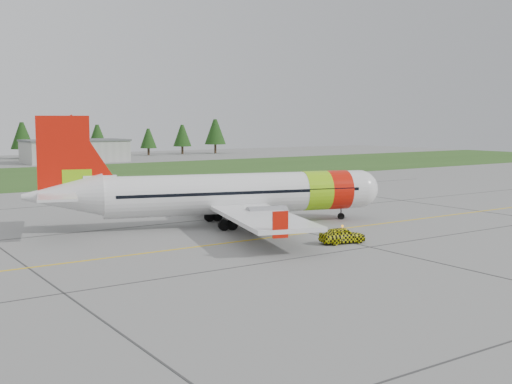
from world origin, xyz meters
TOP-DOWN VIEW (x-y plane):
  - ground at (0.00, 0.00)m, footprint 320.00×320.00m
  - aircraft at (6.47, 15.76)m, footprint 34.43×32.50m
  - follow_me_car at (9.28, 2.54)m, footprint 1.63×1.82m
  - grass_strip at (0.00, 82.00)m, footprint 320.00×50.00m
  - taxi_guideline at (0.00, 8.00)m, footprint 120.00×0.25m
  - hangar_east at (25.00, 118.00)m, footprint 24.00×12.00m

SIDE VIEW (x-z plane):
  - ground at x=0.00m, z-range 0.00..0.00m
  - taxi_guideline at x=0.00m, z-range 0.00..0.02m
  - grass_strip at x=0.00m, z-range 0.00..0.03m
  - follow_me_car at x=9.28m, z-range 0.00..3.98m
  - hangar_east at x=25.00m, z-range 0.00..5.20m
  - aircraft at x=6.47m, z-range -2.26..8.42m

